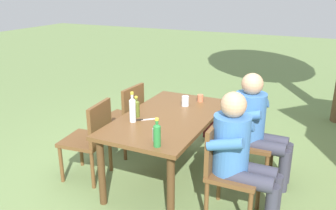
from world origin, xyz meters
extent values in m
plane|color=#6B844C|center=(0.00, 0.00, 0.00)|extent=(24.00, 24.00, 0.00)
cube|color=brown|center=(0.00, 0.00, 0.70)|extent=(1.57, 0.88, 0.04)
cylinder|color=#4C311A|center=(-0.71, -0.36, 0.34)|extent=(0.07, 0.07, 0.68)
cylinder|color=#4C311A|center=(0.71, -0.36, 0.34)|extent=(0.07, 0.07, 0.68)
cylinder|color=#4C311A|center=(-0.71, 0.36, 0.34)|extent=(0.07, 0.07, 0.68)
cylinder|color=#4C311A|center=(0.71, 0.36, 0.34)|extent=(0.07, 0.07, 0.68)
cube|color=brown|center=(0.35, 0.82, 0.43)|extent=(0.44, 0.44, 0.04)
cube|color=brown|center=(0.36, 0.62, 0.66)|extent=(0.42, 0.04, 0.42)
cylinder|color=brown|center=(0.16, 1.01, 0.21)|extent=(0.04, 0.04, 0.41)
cylinder|color=brown|center=(0.55, 0.63, 0.21)|extent=(0.04, 0.04, 0.41)
cylinder|color=brown|center=(0.17, 0.63, 0.21)|extent=(0.04, 0.04, 0.41)
cube|color=brown|center=(-0.35, 0.82, 0.43)|extent=(0.45, 0.45, 0.04)
cube|color=brown|center=(-0.35, 0.62, 0.66)|extent=(0.42, 0.05, 0.42)
cylinder|color=brown|center=(-0.17, 1.01, 0.21)|extent=(0.04, 0.04, 0.41)
cylinder|color=brown|center=(-0.55, 1.00, 0.21)|extent=(0.04, 0.04, 0.41)
cylinder|color=brown|center=(-0.16, 0.63, 0.21)|extent=(0.04, 0.04, 0.41)
cylinder|color=brown|center=(-0.54, 0.62, 0.21)|extent=(0.04, 0.04, 0.41)
cube|color=brown|center=(-0.35, -0.82, 0.43)|extent=(0.47, 0.47, 0.04)
cube|color=brown|center=(-0.34, -0.62, 0.66)|extent=(0.42, 0.07, 0.42)
cylinder|color=brown|center=(-0.56, -1.00, 0.21)|extent=(0.04, 0.04, 0.41)
cylinder|color=brown|center=(-0.18, -1.02, 0.21)|extent=(0.04, 0.04, 0.41)
cylinder|color=brown|center=(-0.53, -0.62, 0.21)|extent=(0.04, 0.04, 0.41)
cylinder|color=brown|center=(-0.15, -0.64, 0.21)|extent=(0.04, 0.04, 0.41)
cube|color=brown|center=(0.35, -0.82, 0.43)|extent=(0.48, 0.48, 0.04)
cube|color=brown|center=(0.33, -0.62, 0.66)|extent=(0.42, 0.08, 0.42)
cylinder|color=brown|center=(0.18, -1.03, 0.21)|extent=(0.04, 0.04, 0.41)
cylinder|color=brown|center=(0.56, -0.99, 0.21)|extent=(0.04, 0.04, 0.41)
cylinder|color=brown|center=(0.14, -0.65, 0.21)|extent=(0.04, 0.04, 0.41)
cylinder|color=brown|center=(0.52, -0.61, 0.21)|extent=(0.04, 0.04, 0.41)
cylinder|color=#3D70B2|center=(0.35, 0.77, 0.71)|extent=(0.32, 0.32, 0.52)
sphere|color=tan|center=(0.35, 0.77, 1.07)|extent=(0.22, 0.22, 0.22)
cylinder|color=#383847|center=(0.44, 0.97, 0.45)|extent=(0.14, 0.40, 0.14)
cylinder|color=#383847|center=(0.44, 1.17, 0.23)|extent=(0.11, 0.11, 0.45)
cylinder|color=#3D70B2|center=(0.54, 0.77, 0.79)|extent=(0.09, 0.31, 0.16)
cylinder|color=#383847|center=(0.26, 0.97, 0.45)|extent=(0.14, 0.40, 0.14)
cylinder|color=#383847|center=(0.26, 1.17, 0.23)|extent=(0.11, 0.11, 0.45)
cylinder|color=#3D70B2|center=(0.16, 0.77, 0.79)|extent=(0.09, 0.31, 0.16)
cylinder|color=#3D70B2|center=(-0.35, 0.77, 0.71)|extent=(0.32, 0.32, 0.52)
sphere|color=tan|center=(-0.35, 0.77, 1.07)|extent=(0.22, 0.22, 0.22)
cylinder|color=#383847|center=(-0.26, 0.97, 0.45)|extent=(0.14, 0.40, 0.14)
cylinder|color=#383847|center=(-0.26, 1.17, 0.23)|extent=(0.11, 0.11, 0.45)
cylinder|color=#3D70B2|center=(-0.16, 0.77, 0.79)|extent=(0.09, 0.31, 0.16)
cylinder|color=#383847|center=(-0.44, 0.97, 0.45)|extent=(0.14, 0.40, 0.14)
cylinder|color=#383847|center=(-0.44, 1.17, 0.23)|extent=(0.11, 0.11, 0.45)
cylinder|color=#3D70B2|center=(-0.54, 0.77, 0.79)|extent=(0.09, 0.31, 0.16)
cylinder|color=#287A38|center=(0.69, 0.22, 0.81)|extent=(0.06, 0.06, 0.18)
cone|color=#287A38|center=(0.69, 0.22, 0.92)|extent=(0.06, 0.06, 0.03)
cylinder|color=#287A38|center=(0.69, 0.22, 0.94)|extent=(0.03, 0.03, 0.03)
cylinder|color=yellow|center=(0.69, 0.22, 0.97)|extent=(0.03, 0.03, 0.02)
cylinder|color=white|center=(0.29, -0.25, 0.83)|extent=(0.06, 0.06, 0.22)
cone|color=white|center=(0.29, -0.25, 0.96)|extent=(0.06, 0.06, 0.03)
cylinder|color=white|center=(0.29, -0.25, 0.99)|extent=(0.03, 0.03, 0.03)
cylinder|color=yellow|center=(0.29, -0.25, 1.02)|extent=(0.03, 0.03, 0.02)
cylinder|color=#566623|center=(0.16, -0.28, 0.80)|extent=(0.06, 0.06, 0.16)
cone|color=#566623|center=(0.16, -0.28, 0.89)|extent=(0.06, 0.06, 0.02)
cylinder|color=#566623|center=(0.16, -0.28, 0.91)|extent=(0.03, 0.03, 0.02)
cylinder|color=yellow|center=(0.16, -0.28, 0.93)|extent=(0.03, 0.03, 0.02)
cylinder|color=silver|center=(-0.37, 0.04, 0.78)|extent=(0.08, 0.08, 0.11)
cylinder|color=#B2B7BC|center=(0.59, 0.17, 0.78)|extent=(0.07, 0.07, 0.11)
cylinder|color=#BC6B47|center=(-0.59, 0.14, 0.76)|extent=(0.07, 0.07, 0.08)
cube|color=silver|center=(0.17, -0.12, 0.73)|extent=(0.13, 0.15, 0.01)
cube|color=black|center=(0.24, -0.21, 0.73)|extent=(0.07, 0.07, 0.01)
cube|color=maroon|center=(-1.18, 0.16, 0.21)|extent=(0.29, 0.17, 0.41)
cube|color=maroon|center=(-1.18, 0.04, 0.13)|extent=(0.20, 0.06, 0.18)
cube|color=#47663D|center=(-1.43, 0.35, 0.22)|extent=(0.28, 0.18, 0.45)
cube|color=#395130|center=(-1.43, 0.23, 0.14)|extent=(0.20, 0.06, 0.20)
camera|label=1|loc=(3.07, 1.45, 2.02)|focal=37.50mm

